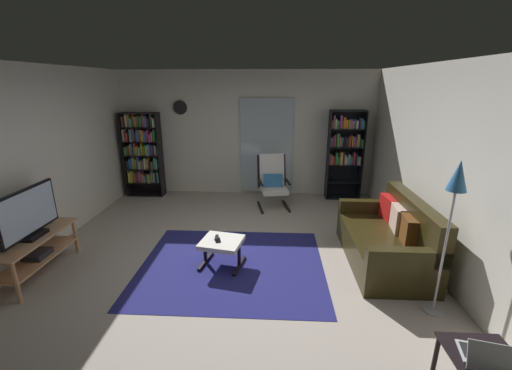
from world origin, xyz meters
The scene contains 19 objects.
ground_plane centered at (0.00, 0.00, 0.00)m, with size 7.02×7.02×0.00m, color #AEA398.
wall_back centered at (0.00, 2.90, 1.30)m, with size 5.60×0.06×2.60m, color silver.
wall_left centered at (-2.70, 0.00, 1.30)m, with size 0.06×6.00×2.60m, color silver.
wall_right centered at (2.70, 0.00, 1.30)m, with size 0.06×6.00×2.60m, color silver.
glass_door_panel centered at (0.43, 2.83, 1.05)m, with size 1.10×0.01×2.00m, color silver.
area_rug centered at (0.04, -0.19, 0.00)m, with size 2.43×2.06×0.01m, color navy.
tv_stand centered at (-2.37, -0.52, 0.34)m, with size 0.41×1.23×0.52m.
television centered at (-2.37, -0.52, 0.82)m, with size 0.20×0.96×0.62m.
bookshelf_near_tv centered at (-2.18, 2.62, 0.95)m, with size 0.77×0.30×1.76m.
bookshelf_near_sofa centered at (2.04, 2.65, 1.05)m, with size 0.70×0.30×1.83m.
leather_sofa centered at (2.15, 0.05, 0.32)m, with size 0.89×1.70×0.90m.
lounge_armchair centered at (0.57, 2.07, 0.53)m, with size 0.67×0.74×1.02m.
ottoman centered at (-0.09, -0.18, 0.30)m, with size 0.60×0.57×0.36m.
tv_remote centered at (-0.16, -0.12, 0.37)m, with size 0.04×0.14×0.02m, color black.
cell_phone centered at (-0.14, -0.19, 0.37)m, with size 0.07×0.14×0.01m, color black.
floor_lamp_by_sofa centered at (2.32, -0.98, 1.33)m, with size 0.22×0.22×1.66m.
side_table centered at (2.10, -2.11, 0.39)m, with size 0.49×0.49×0.49m.
laptop centered at (2.08, -2.16, 0.54)m, with size 0.37×0.34×0.20m.
wall_clock centered at (-1.37, 2.82, 1.85)m, with size 0.29×0.03×0.29m.
Camera 1 is at (0.57, -4.04, 2.35)m, focal length 23.01 mm.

